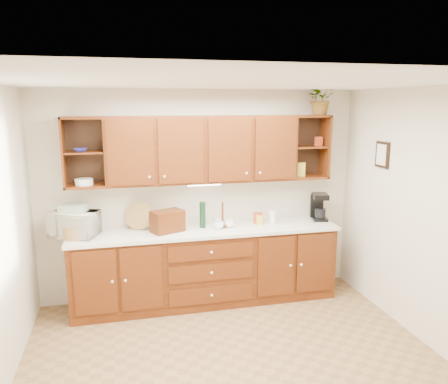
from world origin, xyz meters
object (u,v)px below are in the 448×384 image
coffee_maker (319,207)px  bread_box (167,221)px  potted_plant (321,98)px  microwave (74,224)px

coffee_maker → bread_box: bearing=-163.5°
coffee_maker → potted_plant: size_ratio=0.85×
bread_box → coffee_maker: (1.98, 0.10, 0.04)m
bread_box → coffee_maker: size_ratio=1.04×
microwave → coffee_maker: bearing=22.4°
potted_plant → bread_box: bearing=-176.5°
coffee_maker → microwave: bearing=-165.9°
microwave → coffee_maker: (3.04, 0.02, 0.03)m
microwave → bread_box: microwave is taller
bread_box → microwave: bearing=152.1°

